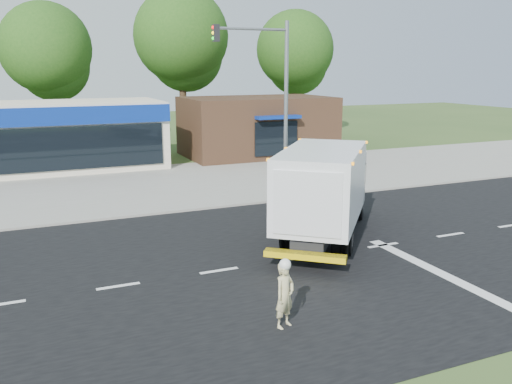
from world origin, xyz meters
The scene contains 11 objects.
ground centered at (0.00, 0.00, 0.00)m, with size 120.00×120.00×0.00m, color #385123.
road_asphalt centered at (0.00, 0.00, 0.00)m, with size 60.00×14.00×0.02m, color black.
sidewalk centered at (0.00, 8.20, 0.06)m, with size 60.00×2.40×0.12m, color gray.
parking_apron centered at (0.00, 14.00, 0.01)m, with size 60.00×9.00×0.02m, color gray.
lane_markings centered at (1.35, -1.35, 0.02)m, with size 55.20×7.00×0.01m.
ems_box_truck centered at (1.56, 1.56, 1.94)m, with size 6.62×7.34×3.36m.
emergency_worker centered at (-2.78, -4.01, 0.84)m, with size 0.69×0.59×1.70m.
retail_strip_mall centered at (-9.00, 19.93, 2.01)m, with size 18.00×6.20×4.00m.
brown_storefront centered at (7.00, 19.98, 2.00)m, with size 10.00×6.70×4.00m.
traffic_signal_pole centered at (2.35, 7.60, 4.92)m, with size 3.51×0.25×8.00m.
background_trees centered at (-0.85, 28.16, 7.38)m, with size 36.77×7.39×12.10m.
Camera 1 is at (-8.10, -14.57, 6.02)m, focal length 38.00 mm.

